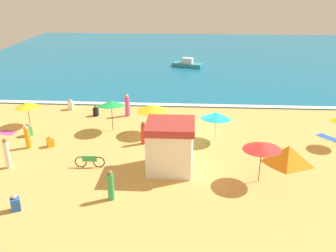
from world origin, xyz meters
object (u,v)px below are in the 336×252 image
(lifeguard_cabana, at_px, (170,146))
(small_boat_0, at_px, (188,64))
(beachgoer_0, at_px, (127,106))
(beachgoer_6, at_px, (111,186))
(beachgoer_7, at_px, (15,203))
(beachgoer_4, at_px, (28,131))
(beachgoer_8, at_px, (50,142))
(beachgoer_1, at_px, (71,105))
(parked_bicycle, at_px, (90,161))
(beach_umbrella_1, at_px, (27,105))
(beachgoer_3, at_px, (144,133))
(beachgoer_5, at_px, (27,137))
(beach_umbrella_3, at_px, (111,103))
(beach_tent, at_px, (288,155))
(beach_umbrella_4, at_px, (262,147))
(beach_umbrella_0, at_px, (152,108))
(beachgoer_9, at_px, (7,153))
(beachgoer_10, at_px, (96,111))
(beach_umbrella_6, at_px, (216,115))

(lifeguard_cabana, relative_size, small_boat_0, 0.74)
(beachgoer_0, relative_size, beachgoer_6, 1.10)
(small_boat_0, bearing_deg, beachgoer_7, -104.55)
(beachgoer_4, xyz_separation_m, beachgoer_8, (2.24, -1.65, -0.04))
(beachgoer_1, distance_m, beachgoer_8, 7.47)
(beachgoer_1, height_order, beachgoer_4, beachgoer_1)
(parked_bicycle, bearing_deg, beachgoer_7, -118.64)
(beach_umbrella_1, relative_size, beachgoer_0, 1.39)
(parked_bicycle, relative_size, beachgoer_6, 1.08)
(beachgoer_1, relative_size, beachgoer_3, 0.59)
(beachgoer_5, distance_m, small_boat_0, 26.30)
(beach_umbrella_3, relative_size, beachgoer_8, 2.97)
(beach_tent, height_order, beachgoer_1, beach_tent)
(beach_umbrella_4, relative_size, beachgoer_5, 1.87)
(beach_umbrella_4, bearing_deg, beachgoer_7, -164.07)
(beach_umbrella_0, distance_m, beachgoer_9, 9.99)
(beachgoer_0, distance_m, beachgoer_3, 5.68)
(beachgoer_9, xyz_separation_m, small_boat_0, (10.42, 26.92, -0.48))
(lifeguard_cabana, relative_size, beach_umbrella_3, 1.24)
(beachgoer_10, bearing_deg, beachgoer_3, -48.21)
(beach_tent, distance_m, beachgoer_3, 9.47)
(beachgoer_5, height_order, small_boat_0, beachgoer_5)
(lifeguard_cabana, xyz_separation_m, beachgoer_6, (-2.86, -3.34, -0.74))
(beach_tent, xyz_separation_m, beachgoer_5, (-16.78, 1.31, 0.13))
(beach_umbrella_0, distance_m, beach_umbrella_4, 9.20)
(beachgoer_6, bearing_deg, beachgoer_0, 95.51)
(small_boat_0, bearing_deg, parked_bicycle, -101.87)
(beach_tent, bearing_deg, beach_umbrella_1, 164.06)
(beachgoer_3, relative_size, beachgoer_7, 1.81)
(beach_umbrella_3, bearing_deg, beach_tent, -21.65)
(beach_umbrella_1, distance_m, beachgoer_9, 6.90)
(beach_umbrella_6, xyz_separation_m, beachgoer_8, (-11.17, -1.74, -1.50))
(beachgoer_9, bearing_deg, beach_tent, 4.90)
(parked_bicycle, bearing_deg, beach_umbrella_3, 87.70)
(beachgoer_9, bearing_deg, beach_umbrella_3, 50.26)
(beachgoer_5, xyz_separation_m, beachgoer_8, (1.39, 0.30, -0.41))
(beach_umbrella_4, distance_m, beachgoer_9, 14.81)
(beach_umbrella_0, bearing_deg, beachgoer_9, -144.75)
(beachgoer_8, bearing_deg, beachgoer_9, -115.07)
(parked_bicycle, relative_size, beachgoer_10, 2.05)
(beach_umbrella_3, distance_m, beach_umbrella_6, 7.65)
(beach_umbrella_1, distance_m, beachgoer_8, 4.87)
(beach_tent, bearing_deg, beach_umbrella_6, 141.45)
(beach_umbrella_6, distance_m, beachgoer_7, 13.71)
(parked_bicycle, bearing_deg, beach_umbrella_4, -5.94)
(beachgoer_10, xyz_separation_m, small_boat_0, (7.36, 17.86, 0.08))
(beach_umbrella_6, xyz_separation_m, beachgoer_0, (-6.93, 4.41, -0.98))
(beach_umbrella_4, relative_size, beachgoer_4, 3.25)
(beach_umbrella_1, height_order, beachgoer_6, beach_umbrella_1)
(beachgoer_3, xyz_separation_m, beachgoer_9, (-7.68, -3.89, 0.17))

